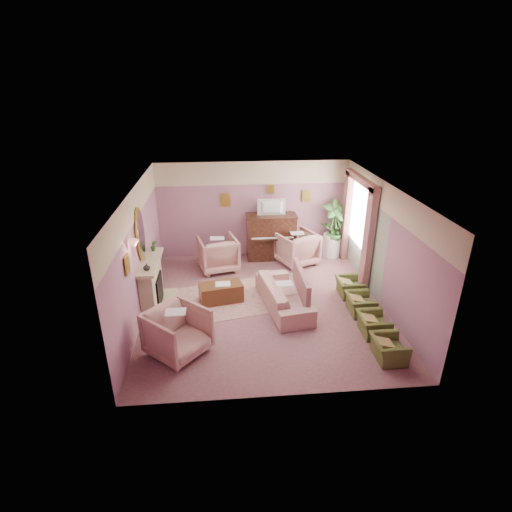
{
  "coord_description": "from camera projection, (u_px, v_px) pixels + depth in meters",
  "views": [
    {
      "loc": [
        -0.92,
        -8.12,
        4.88
      ],
      "look_at": [
        -0.15,
        0.4,
        1.08
      ],
      "focal_mm": 28.0,
      "sensor_mm": 36.0,
      "label": 1
    }
  ],
  "objects": [
    {
      "name": "curtain_left",
      "position": [
        368.0,
        240.0,
        9.71
      ],
      "size": [
        0.16,
        0.34,
        2.6
      ],
      "primitive_type": "cube",
      "color": "#945B5F",
      "rests_on": "floor"
    },
    {
      "name": "wall_left",
      "position": [
        139.0,
        254.0,
        8.66
      ],
      "size": [
        0.02,
        6.0,
        2.8
      ],
      "primitive_type": "cube",
      "color": "slate",
      "rests_on": "floor"
    },
    {
      "name": "sofa",
      "position": [
        284.0,
        290.0,
        9.19
      ],
      "size": [
        0.7,
        2.1,
        0.85
      ],
      "primitive_type": "imported",
      "color": "tan",
      "rests_on": "floor"
    },
    {
      "name": "fire_ember",
      "position": [
        159.0,
        297.0,
        9.34
      ],
      "size": [
        0.06,
        0.54,
        0.1
      ],
      "primitive_type": "cube",
      "color": "orange",
      "rests_on": "floor"
    },
    {
      "name": "mantel_plant",
      "position": [
        153.0,
        246.0,
        9.4
      ],
      "size": [
        0.16,
        0.16,
        0.28
      ],
      "primitive_type": "imported",
      "color": "#315928",
      "rests_on": "mantel_shelf"
    },
    {
      "name": "fireplace_inset",
      "position": [
        157.0,
        290.0,
        9.27
      ],
      "size": [
        0.18,
        0.72,
        0.68
      ],
      "primitive_type": "cube",
      "color": "black",
      "rests_on": "floor"
    },
    {
      "name": "coffee_table",
      "position": [
        221.0,
        293.0,
        9.51
      ],
      "size": [
        1.08,
        0.69,
        0.45
      ],
      "primitive_type": "cube",
      "rotation": [
        0.0,
        0.0,
        0.21
      ],
      "color": "#543017",
      "rests_on": "floor"
    },
    {
      "name": "sconce_shade",
      "position": [
        134.0,
        244.0,
        7.66
      ],
      "size": [
        0.2,
        0.2,
        0.16
      ],
      "primitive_type": "cone",
      "color": "#E59472",
      "rests_on": "wall_left"
    },
    {
      "name": "sofa_throw",
      "position": [
        301.0,
        283.0,
        9.16
      ],
      "size": [
        0.11,
        1.59,
        0.58
      ],
      "primitive_type": "cube",
      "color": "#945B5F",
      "rests_on": "sofa"
    },
    {
      "name": "ceiling",
      "position": [
        265.0,
        188.0,
        8.32
      ],
      "size": [
        5.5,
        6.0,
        0.01
      ],
      "primitive_type": "cube",
      "color": "white",
      "rests_on": "wall_back"
    },
    {
      "name": "wall_front",
      "position": [
        286.0,
        326.0,
        6.15
      ],
      "size": [
        5.5,
        0.02,
        2.8
      ],
      "primitive_type": "cube",
      "color": "slate",
      "rests_on": "floor"
    },
    {
      "name": "piano_keyshelf",
      "position": [
        273.0,
        239.0,
        11.32
      ],
      "size": [
        1.3,
        0.12,
        0.06
      ],
      "primitive_type": "cube",
      "color": "#351B12",
      "rests_on": "piano"
    },
    {
      "name": "piano_top",
      "position": [
        271.0,
        216.0,
        11.4
      ],
      "size": [
        1.45,
        0.65,
        0.04
      ],
      "primitive_type": "cube",
      "color": "#351B12",
      "rests_on": "piano"
    },
    {
      "name": "print_back_left",
      "position": [
        225.0,
        200.0,
        11.38
      ],
      "size": [
        0.3,
        0.03,
        0.38
      ],
      "primitive_type": "cube",
      "color": "gold",
      "rests_on": "wall_back"
    },
    {
      "name": "table_paper",
      "position": [
        223.0,
        284.0,
        9.42
      ],
      "size": [
        0.35,
        0.28,
        0.01
      ],
      "primitive_type": "cube",
      "color": "white",
      "rests_on": "coffee_table"
    },
    {
      "name": "television",
      "position": [
        272.0,
        206.0,
        11.24
      ],
      "size": [
        0.8,
        0.12,
        0.48
      ],
      "primitive_type": "imported",
      "color": "black",
      "rests_on": "piano"
    },
    {
      "name": "olive_chair_c",
      "position": [
        360.0,
        301.0,
        8.99
      ],
      "size": [
        0.48,
        0.68,
        0.59
      ],
      "primitive_type": "imported",
      "color": "#4E5B27",
      "rests_on": "floor"
    },
    {
      "name": "mantel_vase",
      "position": [
        147.0,
        267.0,
        8.47
      ],
      "size": [
        0.16,
        0.16,
        0.16
      ],
      "primitive_type": "imported",
      "color": "beige",
      "rests_on": "mantel_shelf"
    },
    {
      "name": "floor",
      "position": [
        264.0,
        304.0,
        9.45
      ],
      "size": [
        5.5,
        6.0,
        0.01
      ],
      "primitive_type": "cube",
      "color": "#7F5158",
      "rests_on": "ground"
    },
    {
      "name": "piano",
      "position": [
        271.0,
        237.0,
        11.67
      ],
      "size": [
        1.4,
        0.6,
        1.3
      ],
      "primitive_type": "cube",
      "color": "#351B12",
      "rests_on": "floor"
    },
    {
      "name": "side_plant_small",
      "position": [
        338.0,
        231.0,
        11.62
      ],
      "size": [
        0.16,
        0.16,
        0.28
      ],
      "primitive_type": "imported",
      "color": "#315928",
      "rests_on": "side_table"
    },
    {
      "name": "side_table",
      "position": [
        332.0,
        245.0,
        11.9
      ],
      "size": [
        0.52,
        0.52,
        0.7
      ],
      "primitive_type": "cylinder",
      "color": "white",
      "rests_on": "floor"
    },
    {
      "name": "mantel_shelf",
      "position": [
        150.0,
        262.0,
        8.97
      ],
      "size": [
        0.4,
        1.55,
        0.07
      ],
      "primitive_type": "cube",
      "color": "#B8A98A",
      "rests_on": "fireplace_surround"
    },
    {
      "name": "palm_plant",
      "position": [
        334.0,
        223.0,
        11.54
      ],
      "size": [
        0.76,
        0.76,
        1.44
      ],
      "primitive_type": "imported",
      "color": "#315928",
      "rests_on": "palm_pot"
    },
    {
      "name": "picture_rail_band",
      "position": [
        253.0,
        173.0,
        11.17
      ],
      "size": [
        5.5,
        0.01,
        0.65
      ],
      "primitive_type": "cube",
      "color": "beige",
      "rests_on": "wall_back"
    },
    {
      "name": "print_back_right",
      "position": [
        306.0,
        196.0,
        11.55
      ],
      "size": [
        0.26,
        0.03,
        0.34
      ],
      "primitive_type": "cube",
      "color": "gold",
      "rests_on": "wall_back"
    },
    {
      "name": "olive_chair_a",
      "position": [
        389.0,
        346.0,
        7.5
      ],
      "size": [
        0.48,
        0.68,
        0.59
      ],
      "primitive_type": "imported",
      "color": "#4E5B27",
      "rests_on": "floor"
    },
    {
      "name": "wall_back",
      "position": [
        253.0,
        210.0,
        11.61
      ],
      "size": [
        5.5,
        0.02,
        2.8
      ],
      "primitive_type": "cube",
      "color": "slate",
      "rests_on": "floor"
    },
    {
      "name": "window_blind",
      "position": [
        361.0,
        213.0,
        10.4
      ],
      "size": [
        0.03,
        1.4,
        1.8
      ],
      "primitive_type": "cube",
      "color": "white",
      "rests_on": "wall_right"
    },
    {
      "name": "mirror_frame",
      "position": [
        140.0,
        234.0,
        8.68
      ],
      "size": [
        0.04,
        0.72,
        1.2
      ],
      "primitive_type": "ellipsoid",
      "color": "gold",
      "rests_on": "wall_left"
    },
    {
      "name": "floral_armchair_right",
      "position": [
        297.0,
        246.0,
        11.36
      ],
      "size": [
        1.0,
        1.0,
        1.04
      ],
      "primitive_type": "imported",
      "color": "tan",
      "rests_on": "floor"
    },
    {
      "name": "curtain_right",
      "position": [
        346.0,
        216.0,
        11.39
      ],
      "size": [
        0.16,
        0.34,
        2.6
      ],
      "primitive_type": "cube",
      "color": "#945B5F",
      "rests_on": "floor"
    },
    {
      "name": "print_back_mid",
      "position": [
        271.0,
        190.0,
        11.38
      ],
      "size": [
        0.22,
        0.03,
        0.26
      ],
      "primitive_type": "cube",
      "color": "gold",
      "rests_on": "wall_back"
    },
    {
      "name": "print_left_wall",
      "position": [
        127.0,
        264.0,
        7.44
      ],
      "size": [
        0.03,
        0.28,
        0.36
      ],
      "primitive_type": "cube",
      "color": "gold",
      "rests_on": "wall_left"
    },
    {
      "name": "area_rug",
      "position": [
        229.0,
        299.0,
        9.66
      ],
      "size": [
        2.82,
        2.28,
        0.01
      ],
      "primitive_type": "cube",
      "rotation": [
        0.0,
        0.0,
        0.21
      ],
      "color": "tan",
      "rests_on": "floor"
    },
    {
      "name": "floral_armchair_left",
      "position": [
        218.0,
        252.0,
        11.0
      ],
      "size": [
        1.0,
        1.0,
        1.04
      ],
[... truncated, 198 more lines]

